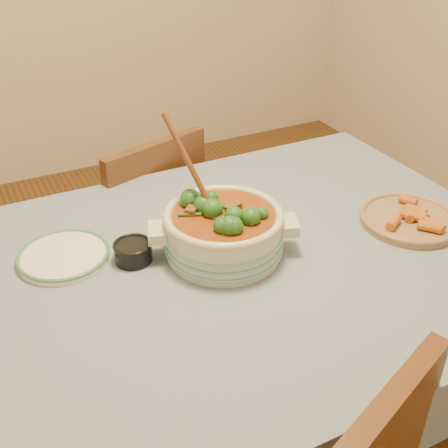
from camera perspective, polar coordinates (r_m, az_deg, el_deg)
name	(u,v)px	position (r m, az deg, el deg)	size (l,w,h in m)	color
dining_table	(203,298)	(1.42, -2.19, -7.54)	(1.68, 1.08, 0.76)	brown
stew_casserole	(223,228)	(1.38, -0.06, -0.45)	(0.37, 0.37, 0.35)	beige
white_plate	(64,256)	(1.45, -15.98, -3.11)	(0.28, 0.28, 0.02)	white
condiment_bowl	(133,251)	(1.40, -9.23, -2.69)	(0.10, 0.10, 0.05)	black
fried_plate	(410,218)	(1.61, 18.34, 0.61)	(0.30, 0.30, 0.05)	#9B7F55
chair_far	(144,227)	(2.07, -8.14, -0.33)	(0.49, 0.49, 0.84)	#56341A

